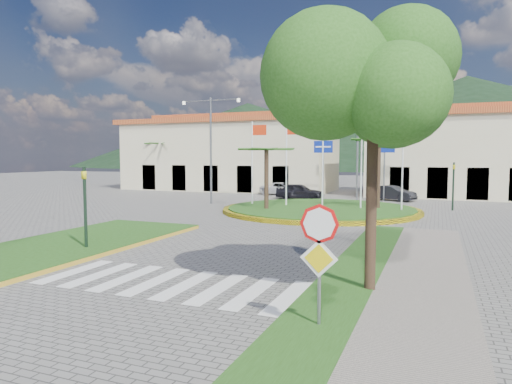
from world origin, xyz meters
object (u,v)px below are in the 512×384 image
at_px(stop_sign, 319,246).
at_px(white_van, 283,189).
at_px(roundabout_island, 320,209).
at_px(deciduous_tree, 373,93).
at_px(car_dark_b, 393,193).
at_px(car_dark_a, 299,191).

relative_size(stop_sign, white_van, 0.63).
bearing_deg(roundabout_island, stop_sign, -76.27).
height_order(deciduous_tree, car_dark_b, deciduous_tree).
height_order(roundabout_island, car_dark_b, roundabout_island).
distance_m(roundabout_island, white_van, 13.03).
relative_size(white_van, car_dark_a, 1.08).
bearing_deg(stop_sign, car_dark_b, 92.44).
bearing_deg(deciduous_tree, white_van, 112.73).
bearing_deg(white_van, car_dark_b, -96.12).
bearing_deg(white_van, stop_sign, -155.87).
bearing_deg(roundabout_island, car_dark_b, 69.05).
height_order(roundabout_island, stop_sign, roundabout_island).
bearing_deg(roundabout_island, deciduous_tree, -72.09).
xyz_separation_m(stop_sign, car_dark_a, (-8.69, 28.04, -1.12)).
bearing_deg(stop_sign, roundabout_island, 103.73).
distance_m(stop_sign, car_dark_b, 29.59).
bearing_deg(car_dark_b, stop_sign, -154.34).
height_order(car_dark_a, car_dark_b, car_dark_a).
height_order(roundabout_island, white_van, roundabout_island).
height_order(deciduous_tree, car_dark_a, deciduous_tree).
bearing_deg(white_van, deciduous_tree, -152.90).
height_order(roundabout_island, deciduous_tree, deciduous_tree).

